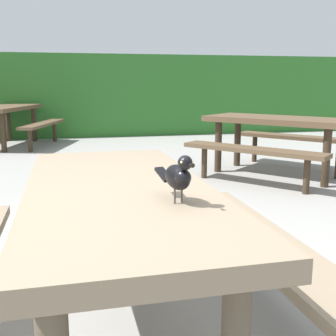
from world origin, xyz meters
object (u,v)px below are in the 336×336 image
Objects in this scene: bird_grackle at (179,176)px; picnic_table_mid_left at (278,132)px; picnic_table_foreground at (119,225)px; picnic_table_far_centre at (5,116)px.

bird_grackle is 4.12m from picnic_table_mid_left.
picnic_table_foreground and picnic_table_far_centre have the same top height.
bird_grackle is at bearing -77.61° from picnic_table_far_centre.
bird_grackle reaches higher than picnic_table_far_centre.
picnic_table_mid_left is 5.08m from picnic_table_far_centre.
bird_grackle is (0.18, -0.35, 0.29)m from picnic_table_foreground.
picnic_table_foreground and picnic_table_mid_left have the same top height.
bird_grackle is at bearing -122.15° from picnic_table_mid_left.
picnic_table_far_centre is at bearing 102.39° from bird_grackle.
picnic_table_mid_left is 1.13× the size of picnic_table_far_centre.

